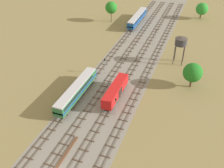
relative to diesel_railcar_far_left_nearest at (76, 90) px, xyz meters
The scene contains 18 objects.
ground_plane 33.09m from the diesel_railcar_far_left_nearest, 77.08° to the left, with size 480.00×480.00×0.00m, color olive.
ballast_bed 33.09m from the diesel_railcar_far_left_nearest, 77.08° to the left, with size 18.76×176.00×0.01m, color gray.
track_far_left 33.25m from the diesel_railcar_far_left_nearest, 90.00° to the left, with size 2.40×126.00×0.29m.
track_left 33.61m from the diesel_railcar_far_left_nearest, 81.56° to the left, with size 2.40×126.00×0.29m.
track_centre_left 34.67m from the diesel_railcar_far_left_nearest, 73.47° to the left, with size 2.40×126.00×0.29m.
track_centre 36.37m from the diesel_railcar_far_left_nearest, 66.01° to the left, with size 2.40×126.00×0.29m.
diesel_railcar_far_left_nearest is the anchor object (origin of this frame).
freight_boxcar_centre_left_near 10.51m from the diesel_railcar_far_left_nearest, 20.48° to the left, with size 2.87×14.00×3.60m.
passenger_coach_far_left_mid 59.79m from the diesel_railcar_far_left_nearest, 90.00° to the left, with size 2.96×22.00×3.80m.
water_tower 37.68m from the diesel_railcar_far_left_nearest, 52.25° to the left, with size 3.96×3.96×9.33m.
signal_post_nearest 14.74m from the diesel_railcar_far_left_nearest, 80.38° to the left, with size 0.28×0.47×5.45m.
signal_post_near 12.64m from the diesel_railcar_far_left_nearest, 12.86° to the right, with size 0.28×0.47×5.22m.
signal_post_mid 43.27m from the diesel_railcar_far_left_nearest, 73.48° to the left, with size 0.28×0.47×5.86m.
lineside_tree_0 32.89m from the diesel_railcar_far_left_nearest, 30.05° to the left, with size 5.55×5.55×7.56m.
lineside_tree_1 58.93m from the diesel_railcar_far_left_nearest, 101.46° to the left, with size 5.35×5.35×9.14m.
lineside_tree_2 81.15m from the diesel_railcar_far_left_nearest, 71.22° to the left, with size 3.48×3.48×7.01m.
lineside_tree_3 79.93m from the diesel_railcar_far_left_nearest, 70.83° to the left, with size 5.54×5.54×7.56m.
spare_rail_bundle 19.76m from the diesel_railcar_far_left_nearest, 69.84° to the right, with size 0.60×10.00×0.24m, color brown.
Camera 1 is at (21.67, -26.49, 43.26)m, focal length 41.90 mm.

